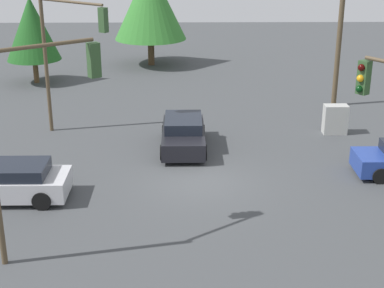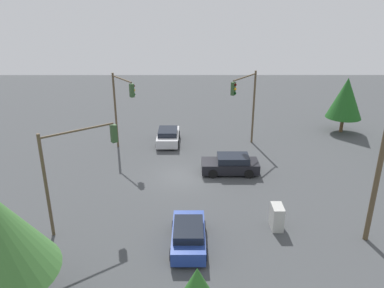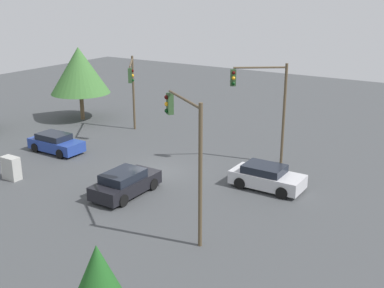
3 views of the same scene
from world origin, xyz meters
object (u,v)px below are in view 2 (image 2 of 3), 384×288
object	(u,v)px
sedan_blue	(189,235)
electrical_cabinet	(277,217)
traffic_signal_aux	(75,159)
sedan_silver	(168,136)
traffic_signal_cross	(121,101)
traffic_signal_main	(246,98)
sedan_dark	(231,164)

from	to	relation	value
sedan_blue	electrical_cabinet	world-z (taller)	electrical_cabinet
traffic_signal_aux	electrical_cabinet	size ratio (longest dim) A/B	4.23
sedan_blue	sedan_silver	xyz separation A→B (m)	(-15.38, -1.99, 0.03)
sedan_silver	traffic_signal_aux	size ratio (longest dim) A/B	0.69
traffic_signal_cross	electrical_cabinet	bearing A→B (deg)	6.83
traffic_signal_cross	electrical_cabinet	xyz separation A→B (m)	(11.72, 10.74, -3.81)
sedan_blue	traffic_signal_main	size ratio (longest dim) A/B	0.61
traffic_signal_main	electrical_cabinet	xyz separation A→B (m)	(12.66, 0.22, -3.83)
sedan_blue	electrical_cabinet	bearing A→B (deg)	18.23
sedan_blue	sedan_dark	bearing A→B (deg)	70.90
traffic_signal_main	traffic_signal_aux	size ratio (longest dim) A/B	1.10
sedan_dark	traffic_signal_cross	xyz separation A→B (m)	(-4.34, -8.80, 3.83)
sedan_silver	traffic_signal_main	xyz separation A→B (m)	(1.05, 6.85, 3.86)
electrical_cabinet	traffic_signal_aux	bearing A→B (deg)	-91.85
traffic_signal_cross	traffic_signal_aux	distance (m)	11.37
traffic_signal_cross	sedan_blue	bearing A→B (deg)	-12.75
sedan_silver	traffic_signal_main	world-z (taller)	traffic_signal_main
sedan_blue	traffic_signal_main	distance (m)	15.62
sedan_blue	traffic_signal_cross	world-z (taller)	traffic_signal_cross
sedan_silver	electrical_cabinet	distance (m)	15.42
traffic_signal_main	traffic_signal_cross	size ratio (longest dim) A/B	1.00
sedan_silver	traffic_signal_main	distance (m)	7.93
sedan_blue	traffic_signal_aux	bearing A→B (deg)	161.95
traffic_signal_aux	traffic_signal_main	bearing A→B (deg)	11.06
sedan_silver	traffic_signal_aux	distance (m)	14.44
electrical_cabinet	sedan_dark	bearing A→B (deg)	-165.23
sedan_silver	traffic_signal_cross	world-z (taller)	traffic_signal_cross
traffic_signal_main	traffic_signal_aux	world-z (taller)	traffic_signal_main
traffic_signal_cross	electrical_cabinet	world-z (taller)	traffic_signal_cross
traffic_signal_main	electrical_cabinet	distance (m)	13.23
traffic_signal_aux	sedan_dark	bearing A→B (deg)	-0.09
sedan_silver	traffic_signal_cross	xyz separation A→B (m)	(1.99, -3.67, 3.84)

